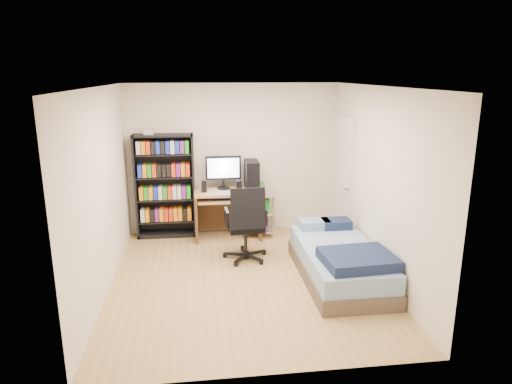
{
  "coord_description": "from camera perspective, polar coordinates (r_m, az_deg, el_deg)",
  "views": [
    {
      "loc": [
        -0.57,
        -5.54,
        2.67
      ],
      "look_at": [
        0.19,
        0.4,
        1.09
      ],
      "focal_mm": 32.0,
      "sensor_mm": 36.0,
      "label": 1
    }
  ],
  "objects": [
    {
      "name": "bed",
      "position": [
        6.19,
        10.47,
        -8.49
      ],
      "size": [
        0.99,
        1.97,
        0.56
      ],
      "color": "brown",
      "rests_on": "room"
    },
    {
      "name": "office_chair",
      "position": [
        6.64,
        -1.24,
        -5.59
      ],
      "size": [
        0.71,
        0.71,
        1.13
      ],
      "rotation": [
        0.0,
        0.0,
        0.06
      ],
      "color": "black",
      "rests_on": "room"
    },
    {
      "name": "door",
      "position": [
        7.45,
        10.88,
        1.56
      ],
      "size": [
        0.12,
        0.8,
        2.0
      ],
      "color": "silver",
      "rests_on": "room"
    },
    {
      "name": "media_shelf",
      "position": [
        7.61,
        -11.3,
        0.88
      ],
      "size": [
        0.96,
        0.32,
        1.78
      ],
      "color": "black",
      "rests_on": "room"
    },
    {
      "name": "room",
      "position": [
        5.75,
        -1.35,
        0.48
      ],
      "size": [
        3.58,
        4.08,
        2.58
      ],
      "color": "tan",
      "rests_on": "ground"
    },
    {
      "name": "computer_desk",
      "position": [
        7.51,
        -2.81,
        -0.22
      ],
      "size": [
        1.07,
        0.62,
        1.35
      ],
      "color": "tan",
      "rests_on": "room"
    },
    {
      "name": "wire_cart",
      "position": [
        7.55,
        0.13,
        -1.24
      ],
      "size": [
        0.59,
        0.46,
        0.9
      ],
      "rotation": [
        0.0,
        0.0,
        -0.11
      ],
      "color": "silver",
      "rests_on": "room"
    }
  ]
}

